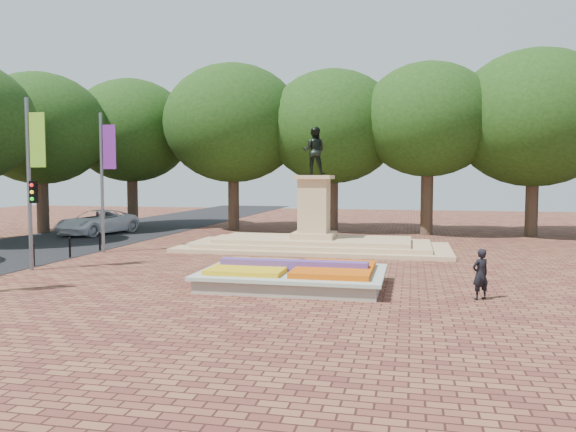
# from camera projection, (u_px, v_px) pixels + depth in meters

# --- Properties ---
(ground) EXTENTS (90.00, 90.00, 0.00)m
(ground) POSITION_uv_depth(u_px,v_px,m) (279.00, 275.00, 21.79)
(ground) COLOR brown
(ground) RESTS_ON ground
(asphalt_street) EXTENTS (9.00, 90.00, 0.02)m
(asphalt_street) POSITION_uv_depth(u_px,v_px,m) (27.00, 248.00, 29.89)
(asphalt_street) COLOR black
(asphalt_street) RESTS_ON ground
(flower_bed) EXTENTS (6.30, 4.30, 0.91)m
(flower_bed) POSITION_uv_depth(u_px,v_px,m) (294.00, 275.00, 19.60)
(flower_bed) COLOR gray
(flower_bed) RESTS_ON ground
(monument) EXTENTS (14.00, 6.00, 6.40)m
(monument) POSITION_uv_depth(u_px,v_px,m) (314.00, 233.00, 29.53)
(monument) COLOR tan
(monument) RESTS_ON ground
(tree_row_back) EXTENTS (44.80, 8.80, 10.43)m
(tree_row_back) POSITION_uv_depth(u_px,v_px,m) (373.00, 135.00, 38.36)
(tree_row_back) COLOR #37271E
(tree_row_back) RESTS_ON ground
(banner_poles) EXTENTS (0.88, 11.17, 7.00)m
(banner_poles) POSITION_uv_depth(u_px,v_px,m) (26.00, 175.00, 22.42)
(banner_poles) COLOR slate
(banner_poles) RESTS_ON ground
(bollard_row) EXTENTS (0.12, 13.12, 0.98)m
(bollard_row) POSITION_uv_depth(u_px,v_px,m) (12.00, 259.00, 22.60)
(bollard_row) COLOR black
(bollard_row) RESTS_ON ground
(van) EXTENTS (3.82, 6.25, 1.62)m
(van) POSITION_uv_depth(u_px,v_px,m) (97.00, 222.00, 37.24)
(van) COLOR white
(van) RESTS_ON ground
(pedestrian) EXTENTS (0.69, 0.63, 1.59)m
(pedestrian) POSITION_uv_depth(u_px,v_px,m) (480.00, 274.00, 17.40)
(pedestrian) COLOR black
(pedestrian) RESTS_ON ground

